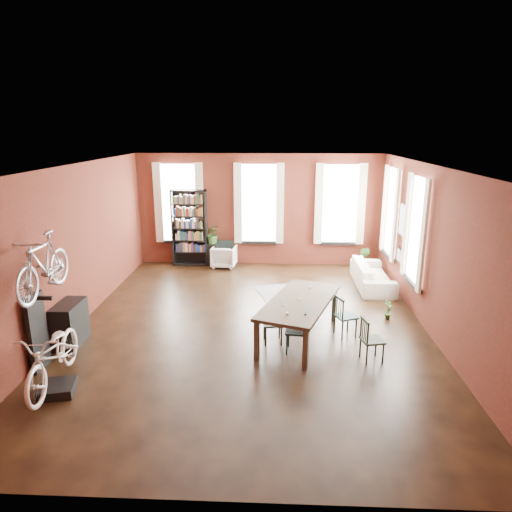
# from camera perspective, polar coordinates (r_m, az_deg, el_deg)

# --- Properties ---
(room) EXTENTS (9.00, 9.04, 3.22)m
(room) POSITION_cam_1_polar(r_m,az_deg,el_deg) (9.27, 1.01, 4.88)
(room) COLOR black
(room) RESTS_ON ground
(dining_table) EXTENTS (1.74, 2.49, 0.78)m
(dining_table) POSITION_cam_1_polar(r_m,az_deg,el_deg) (8.73, 5.40, -7.92)
(dining_table) COLOR #493D2C
(dining_table) RESTS_ON ground
(dining_chair_a) EXTENTS (0.42, 0.42, 0.80)m
(dining_chair_a) POSITION_cam_1_polar(r_m,az_deg,el_deg) (8.24, 5.07, -9.29)
(dining_chair_a) COLOR #173334
(dining_chair_a) RESTS_ON ground
(dining_chair_b) EXTENTS (0.40, 0.40, 0.78)m
(dining_chair_b) POSITION_cam_1_polar(r_m,az_deg,el_deg) (8.55, 2.12, -8.38)
(dining_chair_b) COLOR black
(dining_chair_b) RESTS_ON ground
(dining_chair_c) EXTENTS (0.43, 0.43, 0.78)m
(dining_chair_c) POSITION_cam_1_polar(r_m,az_deg,el_deg) (8.16, 14.32, -10.11)
(dining_chair_c) COLOR #1F2E1B
(dining_chair_c) RESTS_ON ground
(dining_chair_d) EXTENTS (0.49, 0.49, 0.80)m
(dining_chair_d) POSITION_cam_1_polar(r_m,az_deg,el_deg) (8.98, 11.14, -7.37)
(dining_chair_d) COLOR #1B3B3A
(dining_chair_d) RESTS_ON ground
(bookshelf) EXTENTS (1.00, 0.32, 2.20)m
(bookshelf) POSITION_cam_1_polar(r_m,az_deg,el_deg) (13.32, -8.30, 3.50)
(bookshelf) COLOR black
(bookshelf) RESTS_ON ground
(white_armchair) EXTENTS (0.72, 0.68, 0.68)m
(white_armchair) POSITION_cam_1_polar(r_m,az_deg,el_deg) (13.15, -4.02, 0.06)
(white_armchair) COLOR silver
(white_armchair) RESTS_ON ground
(cream_sofa) EXTENTS (0.61, 2.08, 0.81)m
(cream_sofa) POSITION_cam_1_polar(r_m,az_deg,el_deg) (11.87, 14.39, -1.80)
(cream_sofa) COLOR beige
(cream_sofa) RESTS_ON ground
(striped_rug) EXTENTS (1.26, 1.61, 0.01)m
(striped_rug) POSITION_cam_1_polar(r_m,az_deg,el_deg) (11.05, 2.89, -4.82)
(striped_rug) COLOR black
(striped_rug) RESTS_ON ground
(bike_trainer) EXTENTS (0.60, 0.60, 0.15)m
(bike_trainer) POSITION_cam_1_polar(r_m,az_deg,el_deg) (7.79, -23.61, -14.95)
(bike_trainer) COLOR black
(bike_trainer) RESTS_ON ground
(bike_wall_rack) EXTENTS (0.16, 0.60, 1.30)m
(bike_wall_rack) POSITION_cam_1_polar(r_m,az_deg,el_deg) (8.38, -25.68, -8.58)
(bike_wall_rack) COLOR black
(bike_wall_rack) RESTS_ON ground
(console_table) EXTENTS (0.40, 0.80, 0.80)m
(console_table) POSITION_cam_1_polar(r_m,az_deg,el_deg) (9.16, -22.22, -7.84)
(console_table) COLOR black
(console_table) RESTS_ON ground
(plant_stand) EXTENTS (0.37, 0.37, 0.64)m
(plant_stand) POSITION_cam_1_polar(r_m,az_deg,el_deg) (13.40, -5.39, 0.22)
(plant_stand) COLOR black
(plant_stand) RESTS_ON ground
(plant_by_sofa) EXTENTS (0.59, 0.77, 0.30)m
(plant_by_sofa) POSITION_cam_1_polar(r_m,az_deg,el_deg) (13.22, 13.14, -1.09)
(plant_by_sofa) COLOR #2C5722
(plant_by_sofa) RESTS_ON ground
(plant_small) EXTENTS (0.47, 0.46, 0.15)m
(plant_small) POSITION_cam_1_polar(r_m,az_deg,el_deg) (10.04, 16.12, -7.19)
(plant_small) COLOR #305622
(plant_small) RESTS_ON ground
(bicycle_floor) EXTENTS (0.69, 0.99, 1.81)m
(bicycle_floor) POSITION_cam_1_polar(r_m,az_deg,el_deg) (7.38, -24.34, -8.28)
(bicycle_floor) COLOR silver
(bicycle_floor) RESTS_ON bike_trainer
(bicycle_hung) EXTENTS (0.47, 1.00, 1.66)m
(bicycle_hung) POSITION_cam_1_polar(r_m,az_deg,el_deg) (7.81, -25.33, 1.27)
(bicycle_hung) COLOR #A5A8AD
(bicycle_hung) RESTS_ON bike_wall_rack
(plant_on_stand) EXTENTS (0.58, 0.63, 0.45)m
(plant_on_stand) POSITION_cam_1_polar(r_m,az_deg,el_deg) (13.28, -5.42, 2.52)
(plant_on_stand) COLOR #325A24
(plant_on_stand) RESTS_ON plant_stand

